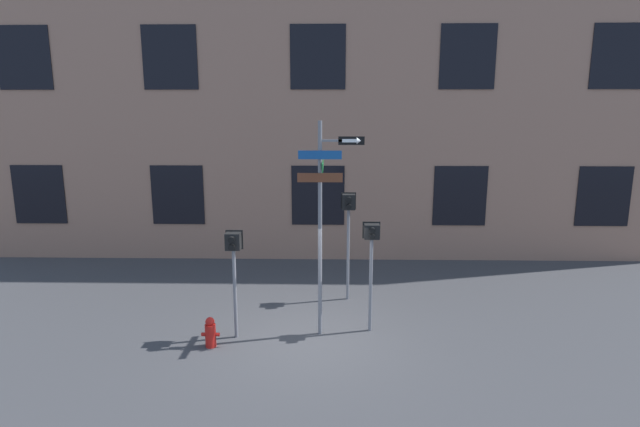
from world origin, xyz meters
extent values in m
plane|color=#38383A|center=(0.00, 0.00, 0.00)|extent=(60.00, 60.00, 0.00)
cube|color=#936B56|center=(0.00, 6.54, 6.77)|extent=(24.00, 0.60, 13.55)
cube|color=black|center=(-9.60, 6.22, 2.26)|extent=(1.79, 0.03, 2.03)
cube|color=black|center=(-4.80, 6.22, 2.26)|extent=(1.79, 0.03, 2.03)
cube|color=black|center=(0.00, 6.22, 2.26)|extent=(1.79, 0.03, 2.03)
cube|color=black|center=(4.80, 6.22, 2.26)|extent=(1.79, 0.03, 2.03)
cube|color=black|center=(9.60, 6.22, 2.26)|extent=(1.79, 0.03, 2.03)
cube|color=black|center=(-9.60, 6.22, 6.77)|extent=(1.79, 0.03, 2.03)
cube|color=black|center=(-4.80, 6.22, 6.77)|extent=(1.79, 0.03, 2.03)
cube|color=black|center=(0.00, 6.22, 6.77)|extent=(1.79, 0.03, 2.03)
cube|color=black|center=(4.80, 6.22, 6.77)|extent=(1.79, 0.03, 2.03)
cube|color=black|center=(9.60, 6.22, 6.77)|extent=(1.79, 0.03, 2.03)
cylinder|color=slate|center=(0.20, 0.28, 2.43)|extent=(0.09, 0.09, 4.85)
cube|color=slate|center=(0.54, 0.28, 4.43)|extent=(0.67, 0.05, 0.05)
cube|color=#14478C|center=(0.20, 0.22, 4.13)|extent=(0.94, 0.02, 0.19)
cube|color=#196B2D|center=(0.26, 0.28, 3.88)|extent=(0.02, 1.07, 0.18)
cube|color=brown|center=(0.20, 0.22, 3.64)|extent=(0.98, 0.02, 0.20)
cube|color=black|center=(0.87, 0.26, 4.43)|extent=(0.56, 0.02, 0.18)
cube|color=white|center=(0.83, 0.25, 4.43)|extent=(0.32, 0.01, 0.07)
cone|color=white|center=(1.03, 0.25, 4.43)|extent=(0.10, 0.14, 0.14)
cylinder|color=slate|center=(-1.70, 0.05, 1.03)|extent=(0.08, 0.08, 2.07)
cube|color=black|center=(-1.70, 0.05, 2.25)|extent=(0.33, 0.26, 0.37)
cube|color=black|center=(-1.70, 0.19, 2.25)|extent=(0.39, 0.02, 0.43)
cylinder|color=black|center=(-1.70, -0.14, 2.34)|extent=(0.13, 0.12, 0.13)
cylinder|color=black|center=(-1.70, -0.14, 2.17)|extent=(0.13, 0.12, 0.13)
cylinder|color=orange|center=(-1.70, -0.08, 2.34)|extent=(0.10, 0.01, 0.10)
cylinder|color=slate|center=(1.36, 0.47, 1.11)|extent=(0.08, 0.08, 2.22)
cube|color=black|center=(1.36, 0.47, 2.39)|extent=(0.34, 0.26, 0.33)
cube|color=black|center=(1.36, 0.61, 2.39)|extent=(0.40, 0.02, 0.39)
cylinder|color=black|center=(1.36, 0.28, 2.46)|extent=(0.12, 0.12, 0.12)
cylinder|color=black|center=(1.36, 0.28, 2.32)|extent=(0.12, 0.12, 0.12)
cylinder|color=orange|center=(1.36, 0.34, 2.46)|extent=(0.09, 0.01, 0.09)
cylinder|color=slate|center=(0.91, 2.49, 1.25)|extent=(0.08, 0.08, 2.50)
cube|color=black|center=(0.91, 2.49, 2.71)|extent=(0.34, 0.26, 0.41)
cube|color=black|center=(0.91, 2.63, 2.71)|extent=(0.40, 0.02, 0.47)
cylinder|color=black|center=(0.91, 2.30, 2.80)|extent=(0.14, 0.12, 0.14)
cylinder|color=black|center=(0.91, 2.30, 2.62)|extent=(0.14, 0.12, 0.14)
cylinder|color=#EA4C14|center=(0.91, 2.35, 2.80)|extent=(0.11, 0.01, 0.11)
cylinder|color=red|center=(-2.17, -0.43, 0.26)|extent=(0.23, 0.23, 0.51)
sphere|color=red|center=(-2.17, -0.43, 0.58)|extent=(0.20, 0.20, 0.20)
cylinder|color=red|center=(-2.33, -0.43, 0.28)|extent=(0.08, 0.08, 0.08)
cylinder|color=red|center=(-2.01, -0.43, 0.28)|extent=(0.08, 0.08, 0.08)
camera|label=1|loc=(0.44, -10.48, 5.02)|focal=28.00mm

